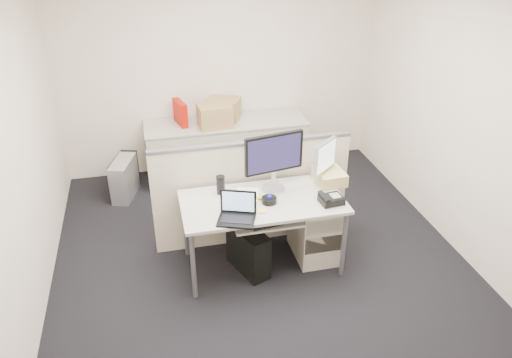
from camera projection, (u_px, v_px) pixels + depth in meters
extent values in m
cube|color=black|center=(262.00, 264.00, 4.94)|extent=(4.00, 4.50, 0.01)
cube|color=silver|center=(220.00, 67.00, 6.21)|extent=(4.00, 0.02, 2.70)
cube|color=silver|center=(376.00, 328.00, 2.36)|extent=(4.00, 0.02, 2.70)
cube|color=silver|center=(14.00, 163.00, 3.89)|extent=(0.02, 4.50, 2.70)
cube|color=silver|center=(469.00, 119.00, 4.68)|extent=(0.02, 4.50, 2.70)
cube|color=#BBBAB0|center=(263.00, 202.00, 4.59)|extent=(1.50, 0.75, 0.03)
cylinder|color=slate|center=(193.00, 266.00, 4.35)|extent=(0.04, 0.04, 0.70)
cylinder|color=slate|center=(185.00, 225.00, 4.90)|extent=(0.04, 0.04, 0.70)
cylinder|color=slate|center=(344.00, 244.00, 4.63)|extent=(0.04, 0.04, 0.70)
cylinder|color=slate|center=(320.00, 208.00, 5.18)|extent=(0.04, 0.04, 0.70)
cube|color=#BBBAB0|center=(267.00, 221.00, 4.48)|extent=(0.62, 0.32, 0.02)
cube|color=#B3AC9B|center=(315.00, 226.00, 4.93)|extent=(0.40, 0.55, 0.65)
cube|color=beige|center=(252.00, 194.00, 5.05)|extent=(2.00, 0.06, 1.10)
cube|color=#B3AC9B|center=(227.00, 149.00, 6.41)|extent=(2.00, 0.60, 0.72)
cube|color=black|center=(274.00, 162.00, 4.63)|extent=(0.60, 0.32, 0.57)
cube|color=#B7B7BC|center=(324.00, 163.00, 4.76)|extent=(0.39, 0.37, 0.44)
cube|color=black|center=(236.00, 209.00, 4.23)|extent=(0.38, 0.33, 0.24)
cylinder|color=black|center=(269.00, 200.00, 4.54)|extent=(0.18, 0.18, 0.05)
cube|color=black|center=(331.00, 200.00, 4.53)|extent=(0.22, 0.19, 0.07)
cube|color=white|center=(247.00, 195.00, 4.66)|extent=(0.27, 0.31, 0.01)
cube|color=#FFD649|center=(262.00, 211.00, 4.42)|extent=(0.08, 0.08, 0.01)
cylinder|color=black|center=(221.00, 185.00, 4.66)|extent=(0.10, 0.10, 0.17)
ellipsoid|color=#F9F72A|center=(263.00, 197.00, 4.60)|extent=(0.16, 0.04, 0.04)
cube|color=black|center=(268.00, 188.00, 4.77)|extent=(0.06, 0.10, 0.01)
cube|color=tan|center=(329.00, 176.00, 4.87)|extent=(0.28, 0.34, 0.12)
cube|color=black|center=(274.00, 221.00, 4.45)|extent=(0.45, 0.22, 0.02)
cube|color=black|center=(248.00, 250.00, 4.75)|extent=(0.36, 0.52, 0.45)
cube|color=black|center=(125.00, 176.00, 6.05)|extent=(0.34, 0.53, 0.46)
cube|color=#B7B7BC|center=(124.00, 179.00, 5.98)|extent=(0.34, 0.54, 0.47)
cube|color=#AB8354|center=(215.00, 117.00, 6.03)|extent=(0.42, 0.33, 0.30)
cube|color=#AB8354|center=(224.00, 109.00, 6.27)|extent=(0.48, 0.44, 0.28)
cube|color=#B61004|center=(180.00, 114.00, 6.10)|extent=(0.15, 0.34, 0.31)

